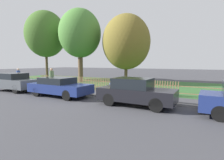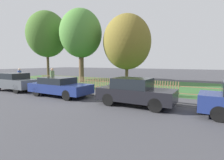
# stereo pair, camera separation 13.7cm
# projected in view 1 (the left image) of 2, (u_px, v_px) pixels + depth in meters

# --- Properties ---
(ground_plane) EXTENTS (120.00, 120.00, 0.00)m
(ground_plane) POSITION_uv_depth(u_px,v_px,m) (75.00, 94.00, 12.81)
(ground_plane) COLOR #424247
(kerb_stone) EXTENTS (37.91, 0.20, 0.12)m
(kerb_stone) POSITION_uv_depth(u_px,v_px,m) (76.00, 93.00, 12.89)
(kerb_stone) COLOR gray
(kerb_stone) RESTS_ON ground
(grass_strip) EXTENTS (37.91, 10.42, 0.01)m
(grass_strip) POSITION_uv_depth(u_px,v_px,m) (122.00, 84.00, 19.39)
(grass_strip) COLOR #33602D
(grass_strip) RESTS_ON ground
(park_fence) EXTENTS (37.91, 0.05, 1.06)m
(park_fence) POSITION_uv_depth(u_px,v_px,m) (94.00, 84.00, 14.84)
(park_fence) COLOR olive
(park_fence) RESTS_ON ground
(parked_car_silver_hatchback) EXTENTS (3.97, 1.83, 1.46)m
(parked_car_silver_hatchback) POSITION_uv_depth(u_px,v_px,m) (15.00, 82.00, 14.24)
(parked_car_silver_hatchback) COLOR #51565B
(parked_car_silver_hatchback) RESTS_ON ground
(parked_car_black_saloon) EXTENTS (4.50, 1.85, 1.30)m
(parked_car_black_saloon) POSITION_uv_depth(u_px,v_px,m) (59.00, 86.00, 11.93)
(parked_car_black_saloon) COLOR navy
(parked_car_black_saloon) RESTS_ON ground
(parked_car_navy_estate) EXTENTS (4.08, 1.69, 1.48)m
(parked_car_navy_estate) POSITION_uv_depth(u_px,v_px,m) (135.00, 92.00, 9.29)
(parked_car_navy_estate) COLOR black
(parked_car_navy_estate) RESTS_ON ground
(covered_motorcycle) EXTENTS (1.92, 0.87, 1.04)m
(covered_motorcycle) POSITION_uv_depth(u_px,v_px,m) (119.00, 85.00, 12.76)
(covered_motorcycle) COLOR black
(covered_motorcycle) RESTS_ON ground
(tree_nearest_kerb) EXTENTS (5.26, 5.26, 9.12)m
(tree_nearest_kerb) POSITION_uv_depth(u_px,v_px,m) (46.00, 34.00, 23.11)
(tree_nearest_kerb) COLOR brown
(tree_nearest_kerb) RESTS_ON ground
(tree_behind_motorcycle) EXTENTS (4.94, 4.94, 8.60)m
(tree_behind_motorcycle) POSITION_uv_depth(u_px,v_px,m) (80.00, 34.00, 20.51)
(tree_behind_motorcycle) COLOR brown
(tree_behind_motorcycle) RESTS_ON ground
(tree_mid_park) EXTENTS (5.21, 5.21, 7.55)m
(tree_mid_park) POSITION_uv_depth(u_px,v_px,m) (126.00, 42.00, 19.01)
(tree_mid_park) COLOR brown
(tree_mid_park) RESTS_ON ground
(pedestrian_near_fence) EXTENTS (0.39, 0.43, 1.84)m
(pedestrian_near_fence) POSITION_uv_depth(u_px,v_px,m) (52.00, 77.00, 15.23)
(pedestrian_near_fence) COLOR slate
(pedestrian_near_fence) RESTS_ON ground
(pedestrian_by_lamp) EXTENTS (0.41, 0.39, 1.76)m
(pedestrian_by_lamp) POSITION_uv_depth(u_px,v_px,m) (18.00, 76.00, 17.09)
(pedestrian_by_lamp) COLOR #7F6B51
(pedestrian_by_lamp) RESTS_ON ground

